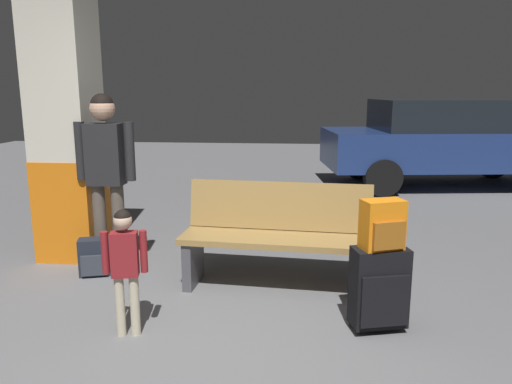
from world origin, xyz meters
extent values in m
cube|color=slate|center=(0.00, 4.00, -0.05)|extent=(18.00, 18.00, 0.10)
cube|color=orange|center=(-1.72, 2.03, 0.50)|extent=(0.57, 0.57, 1.00)
cube|color=beige|center=(-1.72, 2.03, 1.97)|extent=(0.56, 0.56, 1.95)
cube|color=#9E7A42|center=(0.37, 1.32, 0.44)|extent=(1.63, 0.57, 0.05)
cube|color=#9E7A42|center=(0.39, 1.57, 0.68)|extent=(1.60, 0.24, 0.42)
cube|color=#4C4C51|center=(-0.35, 1.38, 0.21)|extent=(0.11, 0.41, 0.41)
cube|color=#4C4C51|center=(1.09, 1.27, 0.21)|extent=(0.11, 0.41, 0.41)
cube|color=black|center=(1.13, 0.67, 0.32)|extent=(0.42, 0.29, 0.56)
cube|color=black|center=(1.16, 0.56, 0.26)|extent=(0.34, 0.11, 0.36)
cube|color=#A5A5AA|center=(1.11, 0.74, 0.59)|extent=(0.14, 0.06, 0.02)
cylinder|color=black|center=(0.95, 0.71, 0.02)|extent=(0.03, 0.05, 0.04)
cylinder|color=black|center=(1.26, 0.79, 0.02)|extent=(0.03, 0.05, 0.04)
cube|color=orange|center=(1.13, 0.67, 0.77)|extent=(0.32, 0.25, 0.34)
cube|color=#9E5918|center=(1.16, 0.58, 0.72)|extent=(0.23, 0.11, 0.19)
cylinder|color=black|center=(1.13, 0.67, 0.93)|extent=(0.06, 0.04, 0.02)
cylinder|color=beige|center=(-0.55, 0.45, 0.22)|extent=(0.06, 0.06, 0.43)
cylinder|color=beige|center=(-0.64, 0.43, 0.22)|extent=(0.06, 0.06, 0.43)
cube|color=maroon|center=(-0.59, 0.44, 0.59)|extent=(0.19, 0.14, 0.31)
cylinder|color=maroon|center=(-0.47, 0.46, 0.60)|extent=(0.05, 0.05, 0.29)
cylinder|color=maroon|center=(-0.72, 0.41, 0.60)|extent=(0.05, 0.05, 0.29)
sphere|color=beige|center=(-0.59, 0.44, 0.82)|extent=(0.12, 0.12, 0.12)
sphere|color=black|center=(-0.59, 0.44, 0.84)|extent=(0.11, 0.11, 0.11)
cylinder|color=red|center=(-0.67, 0.51, 0.60)|extent=(0.06, 0.06, 0.10)
cylinder|color=red|center=(-0.67, 0.51, 0.68)|extent=(0.01, 0.01, 0.06)
cylinder|color=brown|center=(-1.14, 1.74, 0.40)|extent=(0.12, 0.12, 0.80)
cylinder|color=brown|center=(-1.32, 1.74, 0.40)|extent=(0.12, 0.12, 0.80)
cube|color=#232326|center=(-1.23, 1.74, 1.09)|extent=(0.33, 0.19, 0.57)
cylinder|color=#232326|center=(-0.99, 1.74, 1.11)|extent=(0.09, 0.09, 0.54)
cylinder|color=#232326|center=(-1.46, 1.74, 1.11)|extent=(0.09, 0.09, 0.54)
sphere|color=tan|center=(-1.23, 1.74, 1.50)|extent=(0.23, 0.23, 0.23)
sphere|color=black|center=(-1.23, 1.74, 1.54)|extent=(0.21, 0.21, 0.21)
cube|color=#1E232D|center=(-1.29, 1.52, 0.17)|extent=(0.31, 0.23, 0.34)
cube|color=#333842|center=(-1.26, 1.43, 0.12)|extent=(0.23, 0.09, 0.19)
cylinder|color=black|center=(-1.29, 1.52, 0.33)|extent=(0.06, 0.04, 0.02)
cube|color=navy|center=(3.07, 6.20, 0.67)|extent=(4.28, 2.20, 0.64)
cube|color=black|center=(2.92, 6.18, 1.25)|extent=(2.28, 1.79, 0.52)
cylinder|color=black|center=(4.25, 7.16, 0.30)|extent=(0.62, 0.27, 0.60)
cylinder|color=black|center=(1.68, 6.83, 0.30)|extent=(0.62, 0.27, 0.60)
cylinder|color=black|center=(1.88, 5.24, 0.30)|extent=(0.62, 0.27, 0.60)
camera|label=1|loc=(0.58, -2.60, 1.66)|focal=34.38mm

